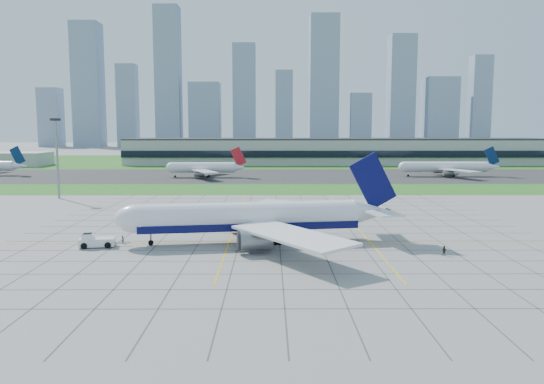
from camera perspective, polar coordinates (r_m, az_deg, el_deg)
The scene contains 15 objects.
ground at distance 106.94m, azimuth 0.80°, elevation -5.31°, with size 1400.00×1400.00×0.00m, color gray.
grass_median at distance 195.80m, azimuth 0.35°, elevation 0.31°, with size 700.00×35.00×0.04m, color #346F1F.
asphalt_taxiway at distance 250.51m, azimuth 0.24°, elevation 1.78°, with size 700.00×75.00×0.04m, color #383838.
grass_far at distance 360.19m, azimuth 0.11°, elevation 3.36°, with size 700.00×145.00×0.04m, color #346F1F.
apron_markings at distance 117.80m, azimuth 0.92°, elevation -4.15°, with size 120.00×130.00×0.03m.
terminal at distance 337.27m, azimuth 6.97°, elevation 4.40°, with size 260.00×43.00×15.80m.
service_block at distance 352.51m, azimuth -26.88°, elevation 3.18°, with size 50.00×25.00×8.00m, color #B7B7B2.
light_mast at distance 182.79m, azimuth -22.15°, elevation 4.40°, with size 2.50×2.50×25.60m.
city_skyline at distance 625.56m, azimuth -0.82°, elevation 10.31°, with size 523.00×32.40×160.00m.
airliner at distance 105.29m, azimuth -2.24°, elevation -2.81°, with size 56.41×56.76×17.82m.
pushback_tug at distance 107.07m, azimuth -18.47°, elevation -5.02°, with size 9.65×4.13×2.65m.
crew_near at distance 108.59m, azimuth -15.74°, elevation -4.95°, with size 0.59×0.39×1.62m, color black.
crew_far at distance 99.70m, azimuth 18.03°, elevation -6.05°, with size 0.86×0.67×1.76m, color black.
distant_jet_1 at distance 243.80m, azimuth -7.29°, elevation 2.63°, with size 34.32×42.66×14.08m.
distant_jet_2 at distance 259.66m, azimuth 18.25°, elevation 2.59°, with size 44.53×42.66×14.08m.
Camera 1 is at (-1.81, -104.47, 22.77)m, focal length 35.00 mm.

